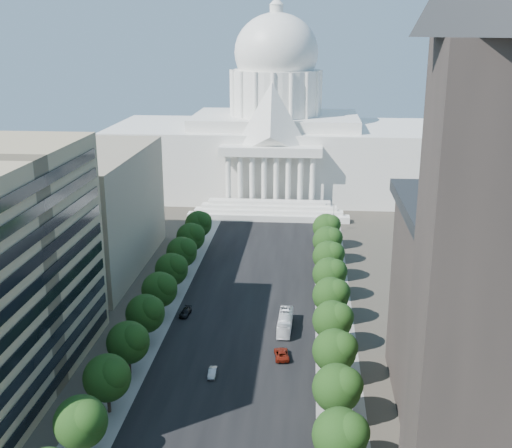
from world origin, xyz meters
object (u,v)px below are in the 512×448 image
(car_silver, at_px, (212,373))
(city_bus, at_px, (285,322))
(car_red, at_px, (282,354))
(car_dark_b, at_px, (185,312))

(car_silver, bearing_deg, city_bus, 57.38)
(car_red, relative_size, car_dark_b, 1.21)
(car_dark_b, relative_size, city_bus, 0.41)
(car_silver, bearing_deg, car_red, 31.47)
(car_red, xyz_separation_m, city_bus, (0.14, 11.98, 0.80))
(car_silver, relative_size, city_bus, 0.34)
(car_red, bearing_deg, car_silver, 24.73)
(car_dark_b, bearing_deg, car_silver, -62.81)
(car_silver, height_order, car_dark_b, car_dark_b)
(car_red, bearing_deg, city_bus, -98.44)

